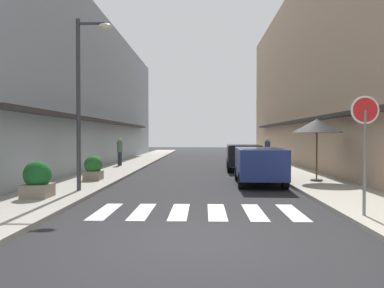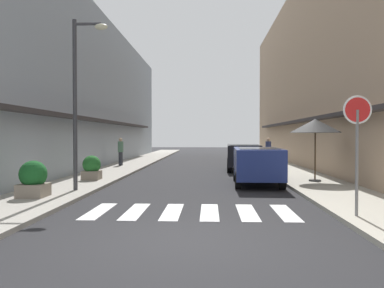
# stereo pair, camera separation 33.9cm
# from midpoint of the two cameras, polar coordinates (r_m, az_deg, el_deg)

# --- Properties ---
(ground_plane) EXTENTS (87.08, 87.08, 0.00)m
(ground_plane) POSITION_cam_midpoint_polar(r_m,az_deg,el_deg) (22.97, 1.84, -3.65)
(ground_plane) COLOR #232326
(sidewalk_left) EXTENTS (2.55, 55.41, 0.12)m
(sidewalk_left) POSITION_cam_midpoint_polar(r_m,az_deg,el_deg) (23.49, -9.68, -3.41)
(sidewalk_left) COLOR #9E998E
(sidewalk_left) RESTS_ON ground_plane
(sidewalk_right) EXTENTS (2.55, 55.41, 0.12)m
(sidewalk_right) POSITION_cam_midpoint_polar(r_m,az_deg,el_deg) (23.37, 13.43, -3.45)
(sidewalk_right) COLOR #ADA899
(sidewalk_right) RESTS_ON ground_plane
(building_row_left) EXTENTS (5.50, 37.62, 9.41)m
(building_row_left) POSITION_cam_midpoint_polar(r_m,az_deg,el_deg) (25.57, -17.59, 7.34)
(building_row_left) COLOR #939EA8
(building_row_left) RESTS_ON ground_plane
(building_row_right) EXTENTS (5.50, 37.62, 11.71)m
(building_row_right) POSITION_cam_midpoint_polar(r_m,az_deg,el_deg) (25.52, 21.54, 9.93)
(building_row_right) COLOR tan
(building_row_right) RESTS_ON ground_plane
(crosswalk) EXTENTS (5.20, 2.20, 0.01)m
(crosswalk) POSITION_cam_midpoint_polar(r_m,az_deg,el_deg) (9.96, 0.82, -9.99)
(crosswalk) COLOR silver
(crosswalk) RESTS_ON ground_plane
(parked_car_near) EXTENTS (1.94, 4.15, 1.47)m
(parked_car_near) POSITION_cam_midpoint_polar(r_m,az_deg,el_deg) (15.59, 10.20, -2.57)
(parked_car_near) COLOR navy
(parked_car_near) RESTS_ON ground_plane
(parked_car_mid) EXTENTS (1.96, 4.20, 1.47)m
(parked_car_mid) POSITION_cam_midpoint_polar(r_m,az_deg,el_deg) (21.81, 8.02, -1.49)
(parked_car_mid) COLOR black
(parked_car_mid) RESTS_ON ground_plane
(round_street_sign) EXTENTS (0.65, 0.07, 2.74)m
(round_street_sign) POSITION_cam_midpoint_polar(r_m,az_deg,el_deg) (9.59, 24.13, 2.75)
(round_street_sign) COLOR slate
(round_street_sign) RESTS_ON sidewalk_right
(street_lamp) EXTENTS (1.19, 0.28, 5.70)m
(street_lamp) POSITION_cam_midpoint_polar(r_m,az_deg,el_deg) (13.53, -15.48, 8.12)
(street_lamp) COLOR #38383D
(street_lamp) RESTS_ON sidewalk_left
(cafe_umbrella) EXTENTS (2.02, 2.02, 2.50)m
(cafe_umbrella) POSITION_cam_midpoint_polar(r_m,az_deg,el_deg) (16.32, 18.29, 2.51)
(cafe_umbrella) COLOR #262626
(cafe_umbrella) RESTS_ON sidewalk_right
(planter_corner) EXTENTS (0.82, 0.82, 1.09)m
(planter_corner) POSITION_cam_midpoint_polar(r_m,az_deg,el_deg) (12.43, -21.66, -4.84)
(planter_corner) COLOR gray
(planter_corner) RESTS_ON sidewalk_left
(planter_midblock) EXTENTS (0.75, 0.75, 1.01)m
(planter_midblock) POSITION_cam_midpoint_polar(r_m,az_deg,el_deg) (16.62, -14.02, -3.40)
(planter_midblock) COLOR gray
(planter_midblock) RESTS_ON sidewalk_left
(pedestrian_walking_near) EXTENTS (0.34, 0.34, 1.71)m
(pedestrian_walking_near) POSITION_cam_midpoint_polar(r_m,az_deg,el_deg) (24.25, -10.09, -1.00)
(pedestrian_walking_near) COLOR #282B33
(pedestrian_walking_near) RESTS_ON sidewalk_left
(pedestrian_walking_far) EXTENTS (0.34, 0.34, 1.71)m
(pedestrian_walking_far) POSITION_cam_midpoint_polar(r_m,az_deg,el_deg) (23.99, 11.59, -1.02)
(pedestrian_walking_far) COLOR #282B33
(pedestrian_walking_far) RESTS_ON sidewalk_right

